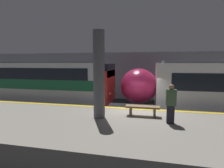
{
  "coord_description": "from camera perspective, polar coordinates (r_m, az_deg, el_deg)",
  "views": [
    {
      "loc": [
        0.57,
        -9.0,
        3.37
      ],
      "look_at": [
        -1.59,
        1.07,
        2.12
      ],
      "focal_mm": 28.0,
      "sensor_mm": 36.0,
      "label": 1
    }
  ],
  "objects": [
    {
      "name": "station_rear_barrier",
      "position": [
        16.11,
        10.09,
        2.53
      ],
      "size": [
        50.0,
        0.15,
        4.33
      ],
      "color": "gray",
      "rests_on": "ground"
    },
    {
      "name": "platform_bench",
      "position": [
        7.99,
        9.93,
        -7.87
      ],
      "size": [
        1.5,
        0.4,
        0.45
      ],
      "color": "brown",
      "rests_on": "platform"
    },
    {
      "name": "support_pillar_near",
      "position": [
        7.44,
        -4.27,
        2.99
      ],
      "size": [
        0.49,
        0.49,
        3.72
      ],
      "color": "#56565B",
      "rests_on": "platform"
    },
    {
      "name": "person_waiting",
      "position": [
        7.2,
        18.66,
        -5.92
      ],
      "size": [
        0.38,
        0.24,
        1.55
      ],
      "color": "black",
      "rests_on": "platform"
    },
    {
      "name": "ground_plane",
      "position": [
        9.63,
        8.2,
        -13.63
      ],
      "size": [
        120.0,
        120.0,
        0.0
      ],
      "primitive_type": "plane",
      "color": "black"
    },
    {
      "name": "platform",
      "position": [
        7.17,
        6.83,
        -16.7
      ],
      "size": [
        40.0,
        4.91,
        1.01
      ],
      "color": "gray",
      "rests_on": "ground"
    }
  ]
}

